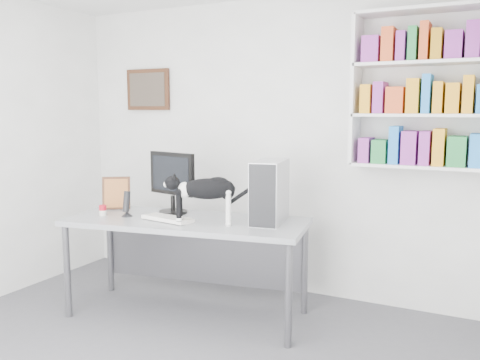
% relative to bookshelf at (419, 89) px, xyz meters
% --- Properties ---
extents(room, '(4.01, 4.01, 2.70)m').
position_rel_bookshelf_xyz_m(room, '(-1.40, -1.85, -0.50)').
color(room, '#4C4B50').
rests_on(room, ground).
extents(bookshelf, '(1.03, 0.28, 1.24)m').
position_rel_bookshelf_xyz_m(bookshelf, '(0.00, 0.00, 0.00)').
color(bookshelf, white).
rests_on(bookshelf, room).
extents(wall_art, '(0.52, 0.04, 0.42)m').
position_rel_bookshelf_xyz_m(wall_art, '(-2.70, 0.12, 0.05)').
color(wall_art, '#4E2E19').
rests_on(wall_art, room).
extents(desk, '(2.05, 1.07, 0.81)m').
position_rel_bookshelf_xyz_m(desk, '(-1.65, -0.81, -1.44)').
color(desk, gray).
rests_on(desk, room).
extents(monitor, '(0.54, 0.34, 0.53)m').
position_rel_bookshelf_xyz_m(monitor, '(-1.88, -0.65, -0.77)').
color(monitor, black).
rests_on(monitor, desk).
extents(keyboard, '(0.46, 0.23, 0.03)m').
position_rel_bookshelf_xyz_m(keyboard, '(-1.75, -0.92, -1.02)').
color(keyboard, white).
rests_on(keyboard, desk).
extents(pc_tower, '(0.30, 0.52, 0.49)m').
position_rel_bookshelf_xyz_m(pc_tower, '(-1.01, -0.58, -0.79)').
color(pc_tower, '#B1B1B5').
rests_on(pc_tower, desk).
extents(speaker, '(0.11, 0.11, 0.22)m').
position_rel_bookshelf_xyz_m(speaker, '(-2.15, -0.94, -0.93)').
color(speaker, black).
rests_on(speaker, desk).
extents(leaning_print, '(0.26, 0.22, 0.30)m').
position_rel_bookshelf_xyz_m(leaning_print, '(-2.43, -0.73, -0.89)').
color(leaning_print, '#4E2E19').
rests_on(leaning_print, desk).
extents(soup_can, '(0.08, 0.08, 0.09)m').
position_rel_bookshelf_xyz_m(soup_can, '(-2.35, -1.01, -0.99)').
color(soup_can, red).
rests_on(soup_can, desk).
extents(cat, '(0.62, 0.42, 0.38)m').
position_rel_bookshelf_xyz_m(cat, '(-1.40, -0.91, -0.85)').
color(cat, black).
rests_on(cat, desk).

